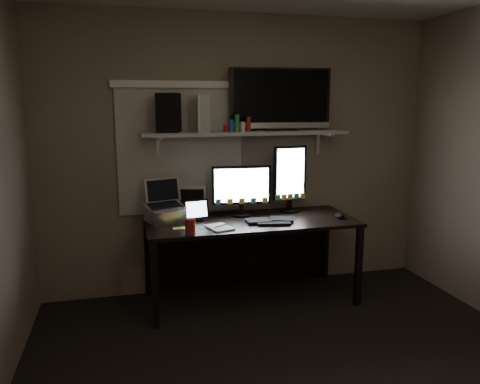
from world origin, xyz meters
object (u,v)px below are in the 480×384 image
object	(u,v)px
keyboard	(270,220)
game_console	(202,114)
laptop	(164,202)
speaker	(169,113)
mouse	(340,216)
monitor_landscape	(241,191)
cup	(190,226)
tablet	(196,210)
monitor_portrait	(290,179)
desk	(247,236)
tv	(280,99)

from	to	relation	value
keyboard	game_console	xyz separation A→B (m)	(-0.52, 0.28, 0.89)
laptop	speaker	distance (m)	0.75
mouse	laptop	xyz separation A→B (m)	(-1.50, 0.23, 0.16)
monitor_landscape	cup	distance (m)	0.71
keyboard	cup	distance (m)	0.74
game_console	cup	bearing A→B (deg)	-104.51
mouse	laptop	distance (m)	1.53
monitor_landscape	tablet	xyz separation A→B (m)	(-0.42, -0.08, -0.14)
monitor_landscape	tablet	world-z (taller)	monitor_landscape
laptop	keyboard	bearing A→B (deg)	-30.46
monitor_portrait	speaker	size ratio (longest dim) A/B	1.92
monitor_landscape	speaker	bearing A→B (deg)	179.44
monitor_portrait	desk	bearing A→B (deg)	-171.16
keyboard	cup	bearing A→B (deg)	-153.33
monitor_portrait	tv	distance (m)	0.72
desk	game_console	world-z (taller)	game_console
monitor_portrait	tablet	size ratio (longest dim) A/B	2.91
desk	cup	world-z (taller)	cup
tablet	game_console	bearing A→B (deg)	42.01
game_console	monitor_portrait	bearing A→B (deg)	10.02
tablet	cup	xyz separation A→B (m)	(-0.11, -0.37, -0.04)
tv	speaker	xyz separation A→B (m)	(-0.99, -0.04, -0.11)
tv	speaker	bearing A→B (deg)	-173.86
game_console	speaker	size ratio (longest dim) A/B	0.96
mouse	monitor_landscape	bearing A→B (deg)	174.65
monitor_portrait	laptop	size ratio (longest dim) A/B	1.74
monitor_landscape	mouse	bearing A→B (deg)	-14.78
mouse	speaker	xyz separation A→B (m)	(-1.43, 0.34, 0.89)
game_console	mouse	bearing A→B (deg)	-7.39
monitor_landscape	laptop	bearing A→B (deg)	-170.55
mouse	game_console	xyz separation A→B (m)	(-1.15, 0.30, 0.88)
monitor_landscape	speaker	size ratio (longest dim) A/B	1.63
monitor_portrait	laptop	distance (m)	1.17
keyboard	game_console	world-z (taller)	game_console
game_console	speaker	world-z (taller)	speaker
tv	cup	bearing A→B (deg)	-145.11
monitor_portrait	speaker	xyz separation A→B (m)	(-1.09, -0.00, 0.60)
desk	game_console	xyz separation A→B (m)	(-0.38, 0.05, 1.08)
monitor_portrait	mouse	size ratio (longest dim) A/B	5.15
monitor_landscape	game_console	bearing A→B (deg)	-178.85
tv	tablet	bearing A→B (deg)	-163.98
monitor_landscape	tv	size ratio (longest dim) A/B	0.58
desk	tablet	distance (m)	0.54
laptop	game_console	xyz separation A→B (m)	(0.35, 0.08, 0.73)
desk	monitor_portrait	distance (m)	0.65
monitor_portrait	speaker	world-z (taller)	speaker
mouse	tv	size ratio (longest dim) A/B	0.13
mouse	game_console	bearing A→B (deg)	179.10
cup	tv	distance (m)	1.43
desk	monitor_landscape	world-z (taller)	monitor_landscape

